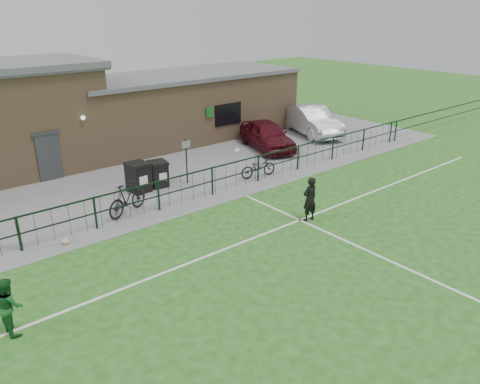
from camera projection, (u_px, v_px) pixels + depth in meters
ground at (354, 287)px, 12.95m from camera, size 90.00×90.00×0.00m
paving_strip at (129, 167)px, 22.64m from camera, size 34.00×13.00×0.02m
pitch_line_touch at (195, 202)px, 18.55m from camera, size 28.00×0.10×0.01m
pitch_line_mid at (259, 236)px, 15.82m from camera, size 28.00×0.10×0.01m
pitch_line_perp at (396, 263)px, 14.13m from camera, size 0.10×16.00×0.01m
perimeter_fence at (192, 187)px, 18.47m from camera, size 28.00×0.10×1.20m
wheelie_bin_left at (138, 178)px, 19.40m from camera, size 0.84×0.94×1.16m
wheelie_bin_right at (158, 175)px, 19.99m from camera, size 0.79×0.87×1.03m
sign_post at (187, 161)px, 20.13m from camera, size 0.07×0.07×2.00m
car_maroon at (267, 135)px, 25.19m from camera, size 3.09×4.79×1.52m
car_silver at (312, 121)px, 28.05m from camera, size 3.30×5.35×1.66m
bicycle_d at (127, 198)px, 17.29m from camera, size 2.08×1.31×1.21m
bicycle_e at (258, 167)px, 21.09m from camera, size 1.83×0.90×0.92m
goalkeeper_kick at (308, 198)px, 16.73m from camera, size 1.26×3.43×2.17m
outfield_player at (9, 306)px, 10.94m from camera, size 0.60×0.74×1.44m
ball_ground at (65, 241)px, 15.22m from camera, size 0.24×0.24×0.24m
clubhouse at (81, 114)px, 23.45m from camera, size 24.25×5.40×4.96m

